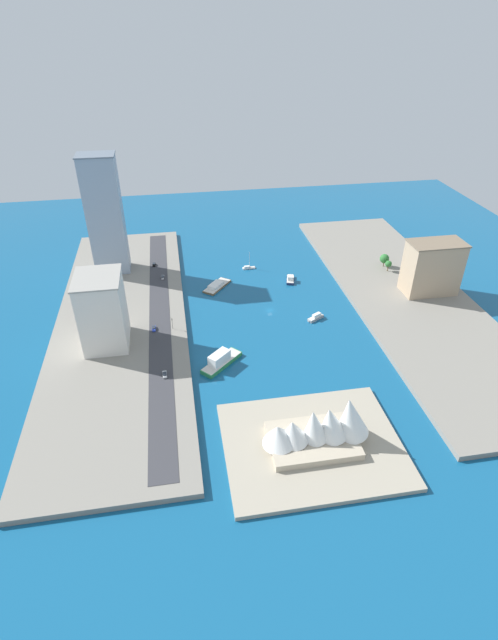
{
  "coord_description": "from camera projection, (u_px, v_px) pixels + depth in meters",
  "views": [
    {
      "loc": [
        51.13,
        229.08,
        145.68
      ],
      "look_at": [
        14.49,
        12.93,
        3.27
      ],
      "focal_mm": 26.89,
      "sensor_mm": 36.0,
      "label": 1
    }
  ],
  "objects": [
    {
      "name": "ground_plane",
      "position": [
        270.0,
        310.0,
        275.93
      ],
      "size": [
        440.0,
        440.0,
        0.0
      ],
      "primitive_type": "plane",
      "color": "#145684"
    },
    {
      "name": "hatchback_blue",
      "position": [
        154.0,
        328.0,
        253.96
      ],
      "size": [
        1.83,
        4.87,
        1.49
      ],
      "color": "black",
      "rests_on": "road_strip"
    },
    {
      "name": "ferry_green_doubledeck",
      "position": [
        221.0,
        360.0,
        232.15
      ],
      "size": [
        22.06,
        21.28,
        7.46
      ],
      "color": "#2D8C4C",
      "rests_on": "ground_plane"
    },
    {
      "name": "sedan_silver",
      "position": [
        163.0,
        277.0,
        302.48
      ],
      "size": [
        1.89,
        4.89,
        1.56
      ],
      "color": "black",
      "rests_on": "road_strip"
    },
    {
      "name": "quay_east",
      "position": [
        121.0,
        322.0,
        263.45
      ],
      "size": [
        70.0,
        240.0,
        2.72
      ],
      "primitive_type": "cube",
      "color": "gray",
      "rests_on": "ground_plane"
    },
    {
      "name": "patrol_launch_navy",
      "position": [
        290.0,
        279.0,
        305.05
      ],
      "size": [
        7.38,
        13.11,
        4.08
      ],
      "color": "#1E284C",
      "rests_on": "ground_plane"
    },
    {
      "name": "park_tree_cluster",
      "position": [
        385.0,
        260.0,
        312.92
      ],
      "size": [
        6.09,
        11.94,
        8.65
      ],
      "color": "brown",
      "rests_on": "quay_west"
    },
    {
      "name": "quay_west",
      "position": [
        407.0,
        296.0,
        286.92
      ],
      "size": [
        70.0,
        240.0,
        2.72
      ],
      "primitive_type": "cube",
      "color": "gray",
      "rests_on": "ground_plane"
    },
    {
      "name": "van_white",
      "position": [
        165.0,
        374.0,
        221.92
      ],
      "size": [
        2.18,
        4.78,
        1.54
      ],
      "color": "black",
      "rests_on": "road_strip"
    },
    {
      "name": "sailboat_small_white",
      "position": [
        248.0,
        267.0,
        319.93
      ],
      "size": [
        9.12,
        2.68,
        11.98
      ],
      "color": "white",
      "rests_on": "ground_plane"
    },
    {
      "name": "yacht_sleek_gray",
      "position": [
        316.0,
        317.0,
        267.34
      ],
      "size": [
        10.81,
        7.73,
        3.41
      ],
      "color": "#999EA3",
      "rests_on": "ground_plane"
    },
    {
      "name": "tower_tall_glass",
      "position": [
        105.0,
        216.0,
        293.28
      ],
      "size": [
        22.12,
        16.23,
        73.68
      ],
      "color": "#8C9EB2",
      "rests_on": "quay_east"
    },
    {
      "name": "apartment_midrise_tan",
      "position": [
        432.0,
        268.0,
        280.58
      ],
      "size": [
        32.06,
        17.69,
        31.8
      ],
      "color": "tan",
      "rests_on": "quay_west"
    },
    {
      "name": "suv_black",
      "position": [
        154.0,
        264.0,
        317.62
      ],
      "size": [
        2.02,
        4.49,
        1.61
      ],
      "color": "black",
      "rests_on": "road_strip"
    },
    {
      "name": "opera_landmark",
      "position": [
        319.0,
        427.0,
        184.86
      ],
      "size": [
        43.49,
        23.53,
        22.06
      ],
      "color": "#BCAD93",
      "rests_on": "peninsula_point"
    },
    {
      "name": "barge_flat_brown",
      "position": [
        217.0,
        286.0,
        298.23
      ],
      "size": [
        19.38,
        21.46,
        3.06
      ],
      "color": "brown",
      "rests_on": "ground_plane"
    },
    {
      "name": "traffic_light_waterfront",
      "position": [
        172.0,
        322.0,
        252.81
      ],
      "size": [
        0.36,
        0.36,
        6.5
      ],
      "color": "black",
      "rests_on": "quay_east"
    },
    {
      "name": "road_strip",
      "position": [
        160.0,
        316.0,
        265.62
      ],
      "size": [
        11.28,
        228.0,
        0.15
      ],
      "primitive_type": "cube",
      "color": "#38383D",
      "rests_on": "quay_east"
    },
    {
      "name": "peninsula_point",
      "position": [
        312.0,
        445.0,
        189.55
      ],
      "size": [
        69.67,
        55.66,
        2.0
      ],
      "primitive_type": "cube",
      "color": "#A89E89",
      "rests_on": "ground_plane"
    },
    {
      "name": "hotel_broad_white",
      "position": [
        103.0,
        311.0,
        234.61
      ],
      "size": [
        21.94,
        26.22,
        37.6
      ],
      "color": "silver",
      "rests_on": "quay_east"
    }
  ]
}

